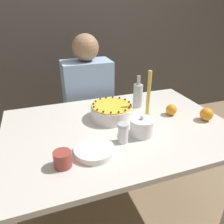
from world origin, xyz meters
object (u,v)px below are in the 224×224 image
Objects in this scene: cake at (112,111)px; bottle at (138,95)px; sugar_shaker at (123,133)px; person_man_blue_shirt at (89,112)px; sugar_bowl at (142,127)px; candle at (148,99)px.

cake is 0.26m from bottle.
bottle reaches higher than sugar_shaker.
sugar_shaker is 0.09× the size of person_man_blue_shirt.
person_man_blue_shirt reaches higher than sugar_bowl.
person_man_blue_shirt is at bearing 89.41° from sugar_shaker.
sugar_bowl is 0.84m from person_man_blue_shirt.
bottle is (0.23, 0.11, 0.04)m from cake.
person_man_blue_shirt is (-0.26, 0.44, -0.29)m from bottle.
candle is 1.37× the size of bottle.
bottle is at bearing 55.19° from sugar_shaker.
person_man_blue_shirt is (-0.12, 0.79, -0.25)m from sugar_bowl.
bottle is (0.02, 0.18, -0.04)m from candle.
sugar_bowl is 1.24× the size of sugar_shaker.
cake is 0.24m from candle.
sugar_bowl is at bearing -125.73° from candle.
sugar_shaker is 0.34m from candle.
person_man_blue_shirt is (0.01, 0.82, -0.26)m from sugar_shaker.
sugar_shaker is 0.48× the size of bottle.
person_man_blue_shirt is (-0.24, 0.61, -0.33)m from candle.
cake is at bearing 93.04° from person_man_blue_shirt.
sugar_bowl is 0.23m from candle.
person_man_blue_shirt reaches higher than cake.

